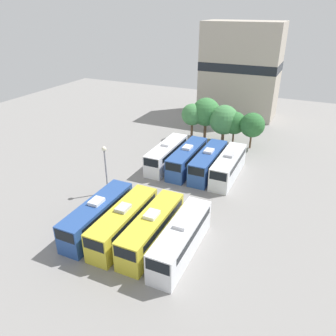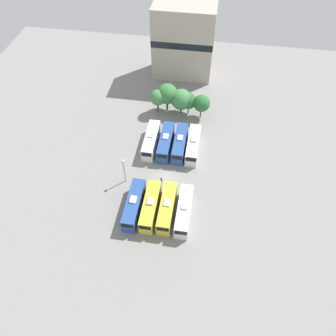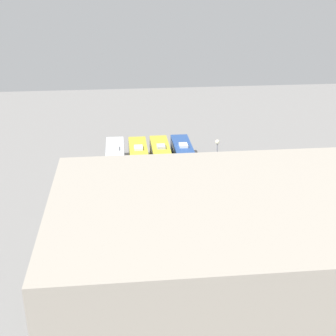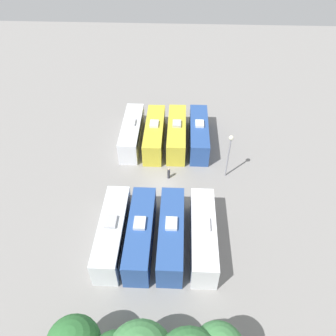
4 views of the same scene
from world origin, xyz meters
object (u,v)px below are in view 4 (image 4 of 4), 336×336
bus_1 (177,133)px  bus_2 (154,133)px  bus_3 (132,132)px  bus_0 (199,133)px  light_pole (229,149)px  bus_5 (171,234)px  bus_4 (203,235)px  bus_7 (112,232)px  bus_6 (141,233)px  worker_person (169,173)px

bus_1 → bus_2: (3.23, 0.19, 0.00)m
bus_3 → bus_0: bearing=-179.4°
bus_1 → bus_3: same height
bus_0 → light_pole: (-3.46, 6.78, 2.78)m
bus_2 → bus_5: (-3.11, 17.54, 0.00)m
bus_5 → light_pole: light_pole is taller
bus_0 → bus_4: 17.83m
bus_0 → light_pole: light_pole is taller
bus_2 → bus_5: size_ratio=1.00×
bus_0 → bus_7: bearing=61.6°
bus_5 → bus_7: bearing=0.4°
bus_1 → bus_6: bearing=79.2°
bus_5 → bus_7: same height
bus_1 → bus_2: bearing=3.4°
bus_2 → bus_5: 17.82m
worker_person → bus_6: bearing=76.2°
bus_0 → bus_7: size_ratio=1.00×
worker_person → bus_4: bearing=111.8°
bus_0 → bus_3: bearing=0.6°
bus_4 → light_pole: light_pole is taller
bus_2 → bus_6: size_ratio=1.00×
bus_6 → worker_person: (-2.55, -10.37, -1.05)m
bus_0 → bus_4: (-0.01, 17.83, 0.00)m
bus_3 → worker_person: bearing=127.4°
bus_1 → bus_2: size_ratio=1.00×
bus_7 → bus_3: bearing=-89.5°
bus_2 → bus_7: (3.18, 17.59, 0.00)m
bus_2 → bus_7: bearing=79.7°
bus_3 → bus_5: size_ratio=1.00×
bus_2 → bus_3: 3.34m
bus_1 → bus_7: bearing=70.2°
bus_7 → light_pole: size_ratio=1.59×
bus_2 → bus_5: same height
bus_7 → worker_person: bus_7 is taller
bus_0 → bus_2: size_ratio=1.00×
bus_6 → bus_1: bearing=-100.8°
bus_3 → worker_person: 9.47m
bus_1 → bus_4: same height
bus_4 → bus_6: (6.65, 0.11, 0.00)m
bus_1 → bus_4: bearing=100.4°
bus_2 → light_pole: 12.18m
bus_4 → worker_person: (4.09, -10.26, -1.05)m
bus_2 → bus_4: same height
bus_4 → bus_7: 9.67m
worker_person → bus_0: bearing=-118.4°
bus_3 → light_pole: light_pole is taller
bus_3 → bus_7: bearing=90.5°
worker_person → bus_1: bearing=-96.4°
bus_2 → bus_5: bearing=100.1°
bus_0 → light_pole: bearing=117.0°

